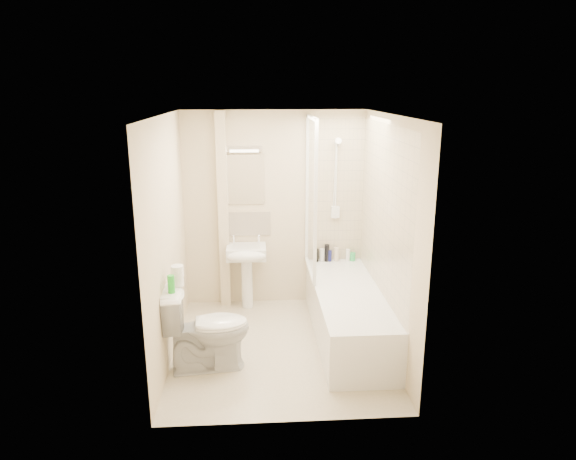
{
  "coord_description": "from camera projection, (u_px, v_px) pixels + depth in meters",
  "views": [
    {
      "loc": [
        -0.23,
        -4.87,
        2.64
      ],
      "look_at": [
        0.1,
        0.2,
        1.23
      ],
      "focal_mm": 32.0,
      "sensor_mm": 36.0,
      "label": 1
    }
  ],
  "objects": [
    {
      "name": "bottle_black_a",
      "position": [
        316.0,
        255.0,
        6.39
      ],
      "size": [
        0.07,
        0.07,
        0.16
      ],
      "primitive_type": "cylinder",
      "color": "black",
      "rests_on": "bathtub"
    },
    {
      "name": "toilet_roll_upper",
      "position": [
        177.0,
        271.0,
        4.82
      ],
      "size": [
        0.12,
        0.12,
        0.1
      ],
      "primitive_type": "cylinder",
      "color": "white",
      "rests_on": "toilet_roll_lower"
    },
    {
      "name": "mirror",
      "position": [
        245.0,
        180.0,
        6.15
      ],
      "size": [
        0.46,
        0.01,
        0.6
      ],
      "primitive_type": "cube",
      "color": "white",
      "rests_on": "wall_back"
    },
    {
      "name": "shower_fixture",
      "position": [
        336.0,
        182.0,
        6.19
      ],
      "size": [
        0.1,
        0.16,
        0.99
      ],
      "color": "white",
      "rests_on": "wall_back"
    },
    {
      "name": "splashback",
      "position": [
        246.0,
        224.0,
        6.3
      ],
      "size": [
        0.6,
        0.02,
        0.3
      ],
      "primitive_type": "cube",
      "color": "beige",
      "rests_on": "wall_back"
    },
    {
      "name": "bottle_blue",
      "position": [
        329.0,
        256.0,
        6.4
      ],
      "size": [
        0.06,
        0.06,
        0.14
      ],
      "primitive_type": "cylinder",
      "color": "navy",
      "rests_on": "bathtub"
    },
    {
      "name": "strip_light",
      "position": [
        244.0,
        149.0,
        6.03
      ],
      "size": [
        0.42,
        0.07,
        0.07
      ],
      "primitive_type": "cube",
      "color": "silver",
      "rests_on": "wall_back"
    },
    {
      "name": "bathtub",
      "position": [
        348.0,
        312.0,
        5.57
      ],
      "size": [
        0.7,
        2.1,
        0.55
      ],
      "color": "white",
      "rests_on": "ground"
    },
    {
      "name": "green_bottle",
      "position": [
        171.0,
        284.0,
        4.69
      ],
      "size": [
        0.06,
        0.06,
        0.17
      ],
      "primitive_type": "cylinder",
      "color": "green",
      "rests_on": "toilet"
    },
    {
      "name": "shower_screen",
      "position": [
        311.0,
        197.0,
        5.81
      ],
      "size": [
        0.04,
        0.92,
        1.8
      ],
      "color": "white",
      "rests_on": "bathtub"
    },
    {
      "name": "pedestal_sink",
      "position": [
        246.0,
        260.0,
        6.19
      ],
      "size": [
        0.47,
        0.45,
        0.91
      ],
      "color": "white",
      "rests_on": "ground"
    },
    {
      "name": "bottle_black_b",
      "position": [
        327.0,
        253.0,
        6.39
      ],
      "size": [
        0.06,
        0.06,
        0.22
      ],
      "primitive_type": "cylinder",
      "color": "black",
      "rests_on": "bathtub"
    },
    {
      "name": "tile_back",
      "position": [
        335.0,
        191.0,
        6.26
      ],
      "size": [
        0.7,
        0.01,
        1.75
      ],
      "primitive_type": "cube",
      "color": "beige",
      "rests_on": "wall_back"
    },
    {
      "name": "tile_right",
      "position": [
        383.0,
        210.0,
        5.29
      ],
      "size": [
        0.01,
        2.1,
        1.75
      ],
      "primitive_type": "cube",
      "color": "beige",
      "rests_on": "wall_right"
    },
    {
      "name": "toilet_roll_lower",
      "position": [
        178.0,
        280.0,
        4.86
      ],
      "size": [
        0.11,
        0.11,
        0.11
      ],
      "primitive_type": "cylinder",
      "color": "white",
      "rests_on": "toilet"
    },
    {
      "name": "wall_left",
      "position": [
        167.0,
        241.0,
        5.02
      ],
      "size": [
        0.02,
        2.5,
        2.4
      ],
      "primitive_type": "cube",
      "color": "beige",
      "rests_on": "ground"
    },
    {
      "name": "wall_back",
      "position": [
        274.0,
        210.0,
        6.29
      ],
      "size": [
        2.2,
        0.02,
        2.4
      ],
      "primitive_type": "cube",
      "color": "beige",
      "rests_on": "ground"
    },
    {
      "name": "bottle_green",
      "position": [
        353.0,
        257.0,
        6.42
      ],
      "size": [
        0.07,
        0.07,
        0.1
      ],
      "primitive_type": "cylinder",
      "color": "#32C45F",
      "rests_on": "bathtub"
    },
    {
      "name": "floor",
      "position": [
        280.0,
        348.0,
        5.41
      ],
      "size": [
        2.5,
        2.5,
        0.0
      ],
      "primitive_type": "plane",
      "color": "beige",
      "rests_on": "ground"
    },
    {
      "name": "bottle_white_a",
      "position": [
        322.0,
        255.0,
        6.39
      ],
      "size": [
        0.06,
        0.06,
        0.16
      ],
      "primitive_type": "cylinder",
      "color": "silver",
      "rests_on": "bathtub"
    },
    {
      "name": "ceiling",
      "position": [
        279.0,
        115.0,
        4.77
      ],
      "size": [
        2.2,
        2.5,
        0.02
      ],
      "primitive_type": "cube",
      "color": "white",
      "rests_on": "wall_back"
    },
    {
      "name": "bottle_cream",
      "position": [
        336.0,
        254.0,
        6.4
      ],
      "size": [
        0.06,
        0.06,
        0.18
      ],
      "primitive_type": "cylinder",
      "color": "beige",
      "rests_on": "bathtub"
    },
    {
      "name": "pipe_boxing",
      "position": [
        223.0,
        212.0,
        6.19
      ],
      "size": [
        0.12,
        0.12,
        2.4
      ],
      "primitive_type": "cube",
      "color": "beige",
      "rests_on": "ground"
    },
    {
      "name": "wall_right",
      "position": [
        388.0,
        237.0,
        5.16
      ],
      "size": [
        0.02,
        2.5,
        2.4
      ],
      "primitive_type": "cube",
      "color": "beige",
      "rests_on": "ground"
    },
    {
      "name": "toilet",
      "position": [
        207.0,
        328.0,
        4.93
      ],
      "size": [
        0.65,
        0.92,
        0.83
      ],
      "primitive_type": "imported",
      "rotation": [
        0.0,
        0.0,
        1.69
      ],
      "color": "white",
      "rests_on": "ground"
    },
    {
      "name": "bottle_white_b",
      "position": [
        348.0,
        255.0,
        6.41
      ],
      "size": [
        0.05,
        0.05,
        0.15
      ],
      "primitive_type": "cylinder",
      "color": "white",
      "rests_on": "bathtub"
    }
  ]
}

